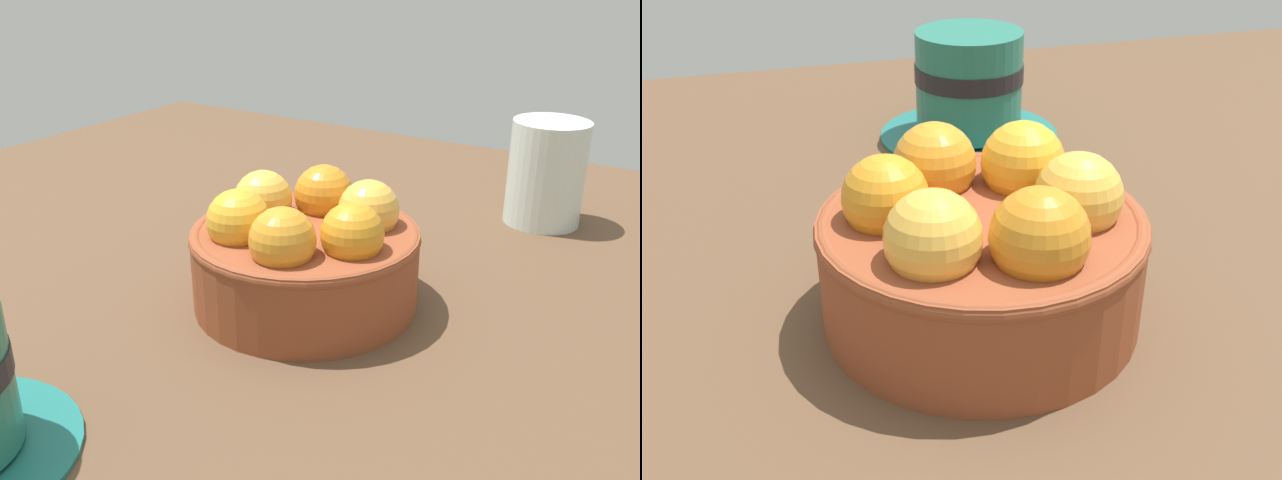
% 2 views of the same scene
% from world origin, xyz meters
% --- Properties ---
extents(ground_plane, '(1.12, 0.96, 0.05)m').
position_xyz_m(ground_plane, '(0.00, 0.00, -0.02)').
color(ground_plane, brown).
extents(terracotta_bowl, '(0.17, 0.17, 0.09)m').
position_xyz_m(terracotta_bowl, '(-0.00, 0.00, 0.04)').
color(terracotta_bowl, brown).
rests_on(terracotta_bowl, ground_plane).
extents(water_glass, '(0.07, 0.07, 0.10)m').
position_xyz_m(water_glass, '(0.10, 0.26, 0.05)').
color(water_glass, silver).
rests_on(water_glass, ground_plane).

